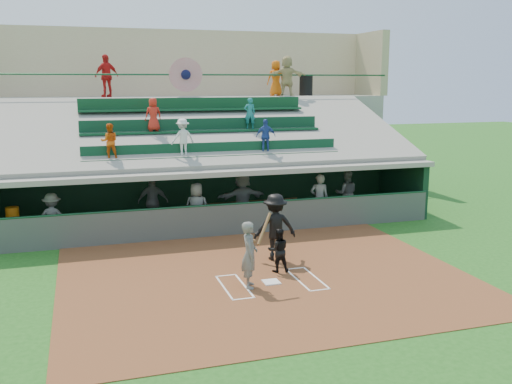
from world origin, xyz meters
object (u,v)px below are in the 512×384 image
object	(u,v)px
home_plate	(271,282)
trash_bin	(306,86)
water_cooler	(12,214)
batter_at_plate	(250,254)
white_table	(16,230)
catcher	(278,250)

from	to	relation	value
home_plate	trash_bin	bearing A→B (deg)	64.45
home_plate	trash_bin	distance (m)	15.05
water_cooler	batter_at_plate	bearing A→B (deg)	-44.98
white_table	batter_at_plate	bearing A→B (deg)	-33.28
catcher	white_table	xyz separation A→B (m)	(-7.38, 5.42, -0.22)
batter_at_plate	trash_bin	bearing A→B (deg)	62.41
home_plate	catcher	distance (m)	1.12
water_cooler	trash_bin	size ratio (longest dim) A/B	0.44
catcher	white_table	world-z (taller)	catcher
water_cooler	trash_bin	bearing A→B (deg)	26.87
catcher	water_cooler	bearing A→B (deg)	-27.14
home_plate	trash_bin	xyz separation A→B (m)	(6.11, 12.79, 5.05)
home_plate	white_table	bearing A→B (deg)	137.95
batter_at_plate	white_table	distance (m)	8.94
trash_bin	catcher	bearing A→B (deg)	-115.17
home_plate	water_cooler	world-z (taller)	water_cooler
home_plate	catcher	size ratio (longest dim) A/B	0.35
white_table	water_cooler	bearing A→B (deg)	-119.07
catcher	trash_bin	bearing A→B (deg)	-106.49
home_plate	white_table	distance (m)	9.30
batter_at_plate	white_table	xyz separation A→B (m)	(-6.26, 6.36, -0.49)
batter_at_plate	water_cooler	world-z (taller)	batter_at_plate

